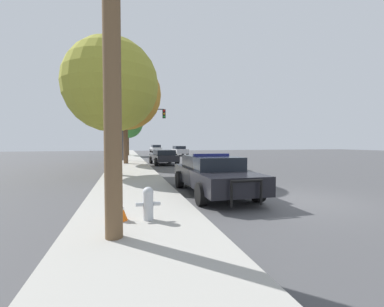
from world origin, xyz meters
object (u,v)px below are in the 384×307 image
traffic_light (140,122)px  tree_sidewalk_mid (125,94)px  car_background_distant (156,148)px  traffic_cone (119,209)px  car_background_oncoming (179,150)px  tree_sidewalk_far (127,123)px  fire_hydrant (148,202)px  police_car (213,173)px  tree_sidewalk_near (111,85)px  car_background_midblock (164,157)px

traffic_light → tree_sidewalk_mid: bearing=-109.8°
car_background_distant → traffic_cone: 44.42m
car_background_oncoming → tree_sidewalk_mid: size_ratio=0.51×
car_background_oncoming → tree_sidewalk_far: (-7.33, 0.34, 3.89)m
fire_hydrant → car_background_oncoming: bearing=77.0°
police_car → tree_sidewalk_near: bearing=-56.4°
police_car → tree_sidewalk_far: tree_sidewalk_far is taller
traffic_cone → car_background_distant: bearing=82.4°
car_background_distant → tree_sidewalk_far: tree_sidewalk_far is taller
car_background_midblock → car_background_distant: bearing=80.6°
car_background_oncoming → tree_sidewalk_near: 24.03m
traffic_cone → police_car: bearing=42.4°
car_background_midblock → car_background_oncoming: (4.48, 14.83, 0.08)m
traffic_light → tree_sidewalk_near: (-2.16, -11.58, 1.05)m
traffic_light → tree_sidewalk_near: 11.82m
tree_sidewalk_far → fire_hydrant: bearing=-89.7°
police_car → fire_hydrant: size_ratio=6.96×
car_background_midblock → tree_sidewalk_far: 15.94m
car_background_midblock → tree_sidewalk_near: bearing=-122.0°
car_background_midblock → tree_sidewalk_mid: size_ratio=0.48×
traffic_light → traffic_cone: traffic_light is taller
fire_hydrant → tree_sidewalk_mid: 17.25m
traffic_light → tree_sidewalk_mid: tree_sidewalk_mid is taller
car_background_midblock → tree_sidewalk_mid: bearing=170.1°
car_background_oncoming → tree_sidewalk_mid: (-7.60, -14.52, 5.12)m
police_car → traffic_light: (-1.61, 17.27, 3.15)m
tree_sidewalk_mid → traffic_cone: (-0.18, -16.26, -5.50)m
car_background_oncoming → tree_sidewalk_mid: 17.17m
fire_hydrant → tree_sidewalk_far: size_ratio=0.11×
car_background_oncoming → tree_sidewalk_mid: tree_sidewalk_mid is taller
traffic_light → car_background_midblock: (1.71, -4.27, -3.21)m
police_car → fire_hydrant: 4.02m
traffic_light → tree_sidewalk_mid: (-1.42, -3.95, 1.99)m
police_car → traffic_cone: bearing=42.4°
tree_sidewalk_mid → tree_sidewalk_near: bearing=-95.5°
tree_sidewalk_near → traffic_cone: bearing=-86.3°
car_background_distant → tree_sidewalk_mid: size_ratio=0.53×
tree_sidewalk_near → police_car: bearing=-56.5°
police_car → tree_sidewalk_near: tree_sidewalk_near is taller
tree_sidewalk_mid → car_background_midblock: bearing=-5.7°
fire_hydrant → car_background_distant: size_ratio=0.16×
tree_sidewalk_near → tree_sidewalk_mid: bearing=84.5°
car_background_midblock → police_car: bearing=-94.5°
fire_hydrant → car_background_distant: 44.47m
car_background_distant → traffic_light: bearing=-101.3°
car_background_midblock → traffic_cone: 16.29m
tree_sidewalk_mid → tree_sidewalk_far: bearing=89.0°
traffic_cone → car_background_midblock: bearing=78.3°
car_background_distant → tree_sidewalk_far: 14.54m
car_background_midblock → car_background_oncoming: 15.50m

